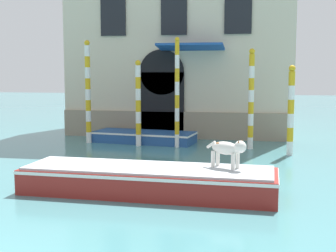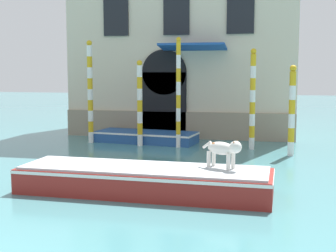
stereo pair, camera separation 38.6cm
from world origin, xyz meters
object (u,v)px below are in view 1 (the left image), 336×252
Objects in this scene: boat_foreground at (148,179)px; mooring_pole_4 at (88,92)px; boat_moored_near_palazzo at (144,137)px; mooring_pole_2 at (177,92)px; dog_on_deck at (228,149)px; mooring_pole_3 at (138,103)px; mooring_pole_0 at (251,99)px; mooring_pole_1 at (291,110)px.

mooring_pole_4 is (-4.73, 8.06, 1.93)m from boat_foreground.
mooring_pole_4 reaches higher than boat_moored_near_palazzo.
boat_foreground is 7.86m from mooring_pole_2.
dog_on_deck is (2.08, 0.24, 0.84)m from boat_foreground.
boat_foreground is 8.12m from mooring_pole_3.
boat_foreground is at bearing -85.55° from mooring_pole_2.
boat_foreground is 8.95m from boat_moored_near_palazzo.
mooring_pole_4 is (-2.44, -0.59, 2.05)m from boat_moored_near_palazzo.
mooring_pole_0 is at bearing 73.57° from boat_foreground.
mooring_pole_2 is (-0.59, 7.60, 1.95)m from boat_foreground.
mooring_pole_2 is at bearing 136.39° from dog_on_deck.
mooring_pole_1 is 0.75× the size of mooring_pole_4.
mooring_pole_4 reaches higher than mooring_pole_3.
mooring_pole_2 is at bearing -6.46° from mooring_pole_4.
dog_on_deck is 0.24× the size of mooring_pole_4.
dog_on_deck is at bearing -55.36° from boat_moored_near_palazzo.
mooring_pole_2 is 1.77m from mooring_pole_3.
mooring_pole_0 is 7.21m from mooring_pole_4.
mooring_pole_1 is at bearing 59.97° from boat_foreground.
mooring_pole_1 is 6.39m from mooring_pole_3.
mooring_pole_3 is (-2.30, 7.65, 1.48)m from boat_foreground.
mooring_pole_1 is 0.75× the size of mooring_pole_2.
mooring_pole_3 reaches higher than boat_foreground.
mooring_pole_1 is (1.93, 6.36, 0.52)m from dog_on_deck.
boat_foreground is 2.25m from dog_on_deck.
mooring_pole_4 reaches higher than mooring_pole_1.
mooring_pole_2 is 1.26× the size of mooring_pole_3.
dog_on_deck is at bearing 7.85° from boat_foreground.
boat_moored_near_palazzo is 3.24m from mooring_pole_4.
boat_foreground is at bearing -107.66° from mooring_pole_0.
boat_moored_near_palazzo is 1.29× the size of mooring_pole_3.
mooring_pole_0 is (0.40, 7.54, 0.87)m from dog_on_deck.
mooring_pole_0 is at bearing -2.26° from mooring_pole_4.
mooring_pole_2 is 1.01× the size of mooring_pole_4.
boat_foreground is 1.96× the size of mooring_pole_1.
mooring_pole_0 reaches higher than dog_on_deck.
mooring_pole_4 reaches higher than dog_on_deck.
boat_moored_near_palazzo is at bearing 89.43° from mooring_pole_3.
boat_moored_near_palazzo is 1.02× the size of mooring_pole_2.
boat_moored_near_palazzo is at bearing 169.63° from mooring_pole_0.
mooring_pole_3 reaches higher than boat_moored_near_palazzo.
dog_on_deck is at bearing -48.98° from mooring_pole_4.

